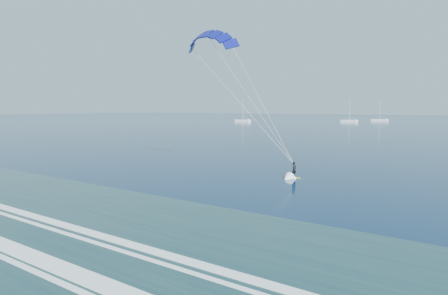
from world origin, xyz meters
name	(u,v)px	position (x,y,z in m)	size (l,w,h in m)	color
kitesurfer_rig	(248,96)	(4.10, 31.84, 8.66)	(14.06, 5.46, 16.80)	#79C717
sailboat_0	(243,121)	(-87.81, 173.19, 0.68)	(8.71, 2.40, 11.84)	white
sailboat_1	(349,121)	(-40.59, 201.79, 0.68)	(8.30, 2.40, 11.46)	white
sailboat_2	(379,120)	(-31.82, 226.67, 0.68)	(8.63, 2.40, 11.64)	white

